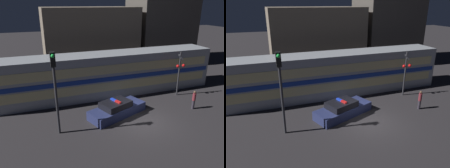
{
  "view_description": "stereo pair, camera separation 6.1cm",
  "coord_description": "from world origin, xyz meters",
  "views": [
    {
      "loc": [
        -7.05,
        -12.42,
        8.22
      ],
      "look_at": [
        -1.1,
        3.91,
        1.78
      ],
      "focal_mm": 35.0,
      "sensor_mm": 36.0,
      "label": 1
    },
    {
      "loc": [
        -6.99,
        -12.44,
        8.22
      ],
      "look_at": [
        -1.1,
        3.91,
        1.78
      ],
      "focal_mm": 35.0,
      "sensor_mm": 36.0,
      "label": 2
    }
  ],
  "objects": [
    {
      "name": "pedestrian",
      "position": [
        4.82,
        0.59,
        0.81
      ],
      "size": [
        0.27,
        0.27,
        1.58
      ],
      "color": "#2D2833",
      "rests_on": "ground_plane"
    },
    {
      "name": "crossing_signal_near",
      "position": [
        5.32,
        3.46,
        2.4
      ],
      "size": [
        0.89,
        0.36,
        4.16
      ],
      "color": "#2D2D33",
      "rests_on": "ground_plane"
    },
    {
      "name": "ground_plane",
      "position": [
        0.0,
        0.0,
        0.0
      ],
      "size": [
        120.0,
        120.0,
        0.0
      ],
      "primitive_type": "plane",
      "color": "#262326"
    },
    {
      "name": "train",
      "position": [
        -0.76,
        6.08,
        1.98
      ],
      "size": [
        20.98,
        2.86,
        3.96
      ],
      "color": "#999EA5",
      "rests_on": "ground_plane"
    },
    {
      "name": "police_car",
      "position": [
        -1.49,
        1.73,
        0.5
      ],
      "size": [
        4.95,
        3.27,
        1.33
      ],
      "rotation": [
        0.0,
        0.0,
        0.36
      ],
      "color": "navy",
      "rests_on": "ground_plane"
    },
    {
      "name": "building_left",
      "position": [
        -0.03,
        15.29,
        3.9
      ],
      "size": [
        11.53,
        6.43,
        7.8
      ],
      "color": "#726656",
      "rests_on": "ground_plane"
    },
    {
      "name": "building_center",
      "position": [
        10.57,
        15.6,
        4.51
      ],
      "size": [
        8.24,
        6.55,
        9.03
      ],
      "color": "#47423D",
      "rests_on": "ground_plane"
    },
    {
      "name": "traffic_light_corner",
      "position": [
        -6.04,
        0.68,
        3.52
      ],
      "size": [
        0.3,
        0.46,
        5.54
      ],
      "color": "#2D2D33",
      "rests_on": "ground_plane"
    }
  ]
}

